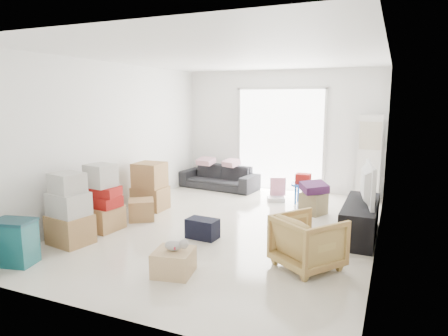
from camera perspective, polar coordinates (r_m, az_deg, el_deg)
name	(u,v)px	position (r m, az deg, el deg)	size (l,w,h in m)	color
room_shell	(230,144)	(6.33, 0.84, 3.39)	(4.98, 6.48, 3.18)	silver
sliding_door	(280,135)	(9.15, 8.02, 4.63)	(2.10, 0.04, 2.33)	white
ac_tower	(369,159)	(8.56, 20.04, 1.28)	(0.45, 0.30, 1.75)	white
tv_console	(360,219)	(6.42, 18.89, -6.97)	(0.47, 1.57, 0.52)	black
television	(362,198)	(6.34, 19.05, -4.12)	(1.03, 0.59, 0.14)	black
sofa	(219,173)	(9.26, -0.72, -0.75)	(1.83, 0.53, 0.71)	black
pillow_left	(206,155)	(9.32, -2.61, 1.91)	(0.39, 0.31, 0.12)	#D098AB
pillow_right	(231,156)	(9.07, 1.04, 1.68)	(0.34, 0.28, 0.12)	#D098AB
armchair	(308,239)	(5.07, 11.92, -9.93)	(0.71, 0.66, 0.73)	tan
storage_bins	(14,242)	(5.73, -27.76, -9.34)	(0.57, 0.45, 0.58)	#115256
box_stack_a	(69,212)	(6.13, -21.24, -5.93)	(0.64, 0.56, 1.04)	tan
box_stack_b	(102,201)	(6.63, -17.04, -4.59)	(0.60, 0.56, 1.06)	tan
box_stack_c	(150,187)	(7.63, -10.52, -2.65)	(0.60, 0.53, 0.89)	tan
loose_box	(141,210)	(7.06, -11.73, -5.85)	(0.42, 0.42, 0.35)	tan
duffel_bag	(202,229)	(6.04, -3.09, -8.63)	(0.46, 0.28, 0.30)	black
ottoman	(313,203)	(7.43, 12.65, -4.95)	(0.39, 0.39, 0.39)	olive
blanket	(314,189)	(7.37, 12.73, -2.97)	(0.43, 0.43, 0.14)	#4F1F4D
kids_table	(303,183)	(8.04, 11.23, -2.06)	(0.47, 0.47, 0.61)	blue
toy_walker	(277,194)	(8.27, 7.52, -3.75)	(0.43, 0.41, 0.46)	silver
wood_crate	(174,262)	(4.91, -7.20, -13.20)	(0.44, 0.44, 0.30)	#DEB880
plush_bunny	(176,245)	(4.82, -6.87, -10.89)	(0.29, 0.16, 0.15)	#B2ADA8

